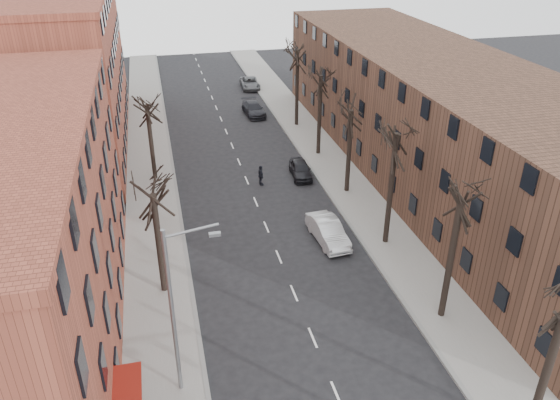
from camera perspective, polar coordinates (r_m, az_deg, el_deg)
sidewalk_left at (r=48.99m, az=-13.39°, el=2.64°), size 4.00×90.00×0.15m
sidewalk_right at (r=51.20m, az=4.76°, el=4.47°), size 4.00×90.00×0.15m
building_left_far at (r=55.93m, az=-22.79°, el=11.98°), size 12.00×28.00×14.00m
building_right at (r=48.25m, az=16.02°, el=8.25°), size 12.00×50.00×10.00m
tree_right_b at (r=33.07m, az=16.44°, el=-11.58°), size 5.20×5.20×10.80m
tree_right_c at (r=38.76m, az=10.91°, el=-4.41°), size 5.20×5.20×11.60m
tree_right_d at (r=45.15m, az=6.95°, el=0.86°), size 5.20×5.20×10.00m
tree_right_e at (r=51.99m, az=4.00°, el=4.79°), size 5.20×5.20×10.80m
tree_right_f at (r=59.12m, az=1.73°, el=7.78°), size 5.20×5.20×11.60m
tree_left_a at (r=34.31m, az=-11.95°, el=-9.30°), size 5.20×5.20×9.50m
tree_left_b at (r=48.10m, az=-12.87°, el=2.11°), size 5.20×5.20×9.50m
streetlight at (r=24.90m, az=-10.85°, el=-10.92°), size 2.45×0.22×9.03m
silver_sedan at (r=38.01m, az=5.03°, el=-3.26°), size 2.05×4.89×1.57m
parked_car_near at (r=47.19m, az=2.16°, el=3.23°), size 1.91×4.11×1.36m
parked_car_mid at (r=62.22m, az=-2.77°, el=9.49°), size 2.27×4.96×1.41m
parked_car_far at (r=72.26m, az=-3.18°, el=12.10°), size 2.45×4.94×1.35m
pedestrian_crossing at (r=45.57m, az=-2.02°, el=2.58°), size 0.58×1.09×1.78m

